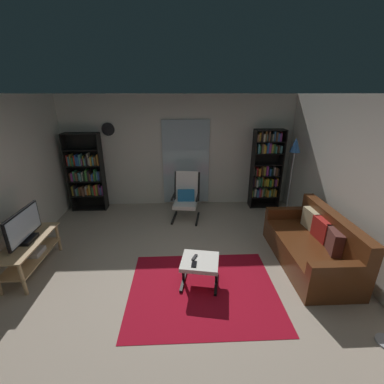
# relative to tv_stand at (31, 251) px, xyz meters

# --- Properties ---
(ground_plane) EXTENTS (7.02, 7.02, 0.00)m
(ground_plane) POSITION_rel_tv_stand_xyz_m (2.28, -0.33, -0.34)
(ground_plane) COLOR #AD9D8A
(wall_back) EXTENTS (5.60, 0.06, 2.60)m
(wall_back) POSITION_rel_tv_stand_xyz_m (2.28, 2.57, 0.96)
(wall_back) COLOR silver
(wall_back) RESTS_ON ground
(wall_right) EXTENTS (0.06, 6.00, 2.60)m
(wall_right) POSITION_rel_tv_stand_xyz_m (4.98, -0.33, 0.96)
(wall_right) COLOR silver
(wall_right) RESTS_ON ground
(glass_door_panel) EXTENTS (1.10, 0.01, 2.00)m
(glass_door_panel) POSITION_rel_tv_stand_xyz_m (2.45, 2.50, 0.71)
(glass_door_panel) COLOR silver
(area_rug) EXTENTS (2.06, 1.65, 0.01)m
(area_rug) POSITION_rel_tv_stand_xyz_m (2.61, -0.58, -0.34)
(area_rug) COLOR #A20E20
(area_rug) RESTS_ON ground
(tv_stand) EXTENTS (0.44, 1.18, 0.53)m
(tv_stand) POSITION_rel_tv_stand_xyz_m (0.00, 0.00, 0.00)
(tv_stand) COLOR tan
(tv_stand) RESTS_ON ground
(television) EXTENTS (0.20, 0.82, 0.49)m
(television) POSITION_rel_tv_stand_xyz_m (0.00, -0.01, 0.41)
(television) COLOR black
(television) RESTS_ON tv_stand
(bookshelf_near_tv) EXTENTS (0.78, 0.30, 1.80)m
(bookshelf_near_tv) POSITION_rel_tv_stand_xyz_m (0.14, 2.31, 0.53)
(bookshelf_near_tv) COLOR black
(bookshelf_near_tv) RESTS_ON ground
(bookshelf_near_sofa) EXTENTS (0.69, 0.30, 1.86)m
(bookshelf_near_sofa) POSITION_rel_tv_stand_xyz_m (4.31, 2.28, 0.64)
(bookshelf_near_sofa) COLOR black
(bookshelf_near_sofa) RESTS_ON ground
(leather_sofa) EXTENTS (0.87, 1.82, 0.86)m
(leather_sofa) POSITION_rel_tv_stand_xyz_m (4.42, -0.02, -0.03)
(leather_sofa) COLOR #592D14
(leather_sofa) RESTS_ON ground
(lounge_armchair) EXTENTS (0.65, 0.73, 1.02)m
(lounge_armchair) POSITION_rel_tv_stand_xyz_m (2.43, 1.74, 0.19)
(lounge_armchair) COLOR black
(lounge_armchair) RESTS_ON ground
(ottoman) EXTENTS (0.60, 0.57, 0.40)m
(ottoman) POSITION_rel_tv_stand_xyz_m (2.58, -0.43, -0.01)
(ottoman) COLOR white
(ottoman) RESTS_ON ground
(tv_remote) EXTENTS (0.10, 0.15, 0.02)m
(tv_remote) POSITION_rel_tv_stand_xyz_m (2.50, -0.38, 0.07)
(tv_remote) COLOR black
(tv_remote) RESTS_ON ottoman
(cell_phone) EXTENTS (0.09, 0.15, 0.01)m
(cell_phone) POSITION_rel_tv_stand_xyz_m (2.49, -0.53, 0.06)
(cell_phone) COLOR black
(cell_phone) RESTS_ON ottoman
(floor_lamp_by_shelf) EXTENTS (0.22, 0.22, 1.78)m
(floor_lamp_by_shelf) POSITION_rel_tv_stand_xyz_m (4.63, 1.58, 1.13)
(floor_lamp_by_shelf) COLOR #A5A5AD
(floor_lamp_by_shelf) RESTS_ON ground
(wall_clock) EXTENTS (0.29, 0.03, 0.29)m
(wall_clock) POSITION_rel_tv_stand_xyz_m (0.71, 2.49, 1.51)
(wall_clock) COLOR silver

